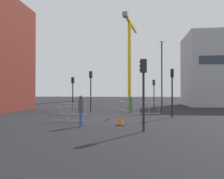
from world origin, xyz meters
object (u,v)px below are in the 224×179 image
Objects in this scene: traffic_light_median at (91,85)px; traffic_cone_orange at (129,106)px; construction_crane at (130,46)px; traffic_light_island at (73,88)px; streetlamp_tall at (162,71)px; traffic_light_far at (143,83)px; traffic_light_corner at (172,85)px; pedestrian_walking at (131,103)px; pedestrian_waiting at (81,108)px; traffic_cone_by_barrier at (121,121)px; traffic_light_verge at (154,89)px.

traffic_light_median is 6.77m from traffic_cone_orange.
traffic_light_island is (-5.28, -36.62, -12.24)m from construction_crane.
streetlamp_tall is 6.64m from traffic_cone_orange.
traffic_light_corner reaches higher than traffic_light_far.
traffic_light_corner is (2.51, 6.96, 0.11)m from traffic_light_far.
pedestrian_walking is 5.73m from traffic_cone_orange.
traffic_light_median is at bearing 98.67° from pedestrian_waiting.
streetlamp_tall reaches higher than traffic_light_corner.
pedestrian_walking is at bearing 74.11° from pedestrian_waiting.
traffic_light_island is at bearing 119.69° from traffic_cone_by_barrier.
streetlamp_tall is (4.69, -37.59, -10.53)m from construction_crane.
streetlamp_tall is at bearing 92.73° from traffic_light_corner.
traffic_light_corner reaches higher than traffic_cone_orange.
construction_crane reaches higher than traffic_light_verge.
traffic_light_verge is at bearing 70.53° from pedestrian_waiting.
streetlamp_tall reaches higher than traffic_light_island.
streetlamp_tall is 1.92× the size of traffic_light_far.
traffic_light_verge is at bearing 36.90° from traffic_light_median.
pedestrian_walking is (-0.98, 10.52, -1.57)m from traffic_light_far.
pedestrian_waiting is at bearing -136.90° from traffic_light_corner.
traffic_light_median is (-7.42, -1.07, -1.43)m from streetlamp_tall.
pedestrian_walking reaches higher than traffic_cone_orange.
traffic_light_verge is at bearing 65.19° from pedestrian_walking.
pedestrian_waiting is 2.59m from traffic_cone_by_barrier.
streetlamp_tall is at bearing -82.90° from construction_crane.
streetlamp_tall reaches higher than traffic_cone_orange.
traffic_light_corner reaches higher than traffic_light_island.
streetlamp_tall is 2.02× the size of traffic_light_verge.
traffic_light_corner is at bearing -31.64° from traffic_light_island.
traffic_light_island is at bearing -98.21° from construction_crane.
construction_crane is 36.70m from traffic_cone_orange.
traffic_cone_orange is at bearing -88.17° from construction_crane.
streetlamp_tall is 1.71× the size of traffic_light_median.
traffic_light_far is 10.68m from pedestrian_walking.
traffic_light_verge is at bearing 18.34° from traffic_light_island.
traffic_light_far is at bearing -65.29° from traffic_light_median.
traffic_light_island reaches higher than traffic_cone_by_barrier.
pedestrian_waiting is (-1.21, -48.67, -13.69)m from construction_crane.
traffic_light_verge is 6.46× the size of traffic_cone_by_barrier.
traffic_light_verge is at bearing 94.75° from traffic_light_corner.
traffic_light_median is at bearing 114.71° from traffic_light_far.
pedestrian_walking is (-2.71, -5.87, -1.46)m from traffic_light_verge.
traffic_cone_by_barrier is (-3.87, -4.85, -2.40)m from traffic_light_corner.
construction_crane is 3.06× the size of streetlamp_tall.
traffic_cone_by_barrier is (-0.37, -8.41, -0.71)m from pedestrian_walking.
construction_crane reaches higher than traffic_light_median.
traffic_light_island reaches higher than traffic_cone_orange.
traffic_light_island is (-9.97, 0.97, -1.71)m from streetlamp_tall.
traffic_light_median is 8.78m from traffic_light_corner.
traffic_cone_by_barrier is at bearing -92.51° from pedestrian_walking.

